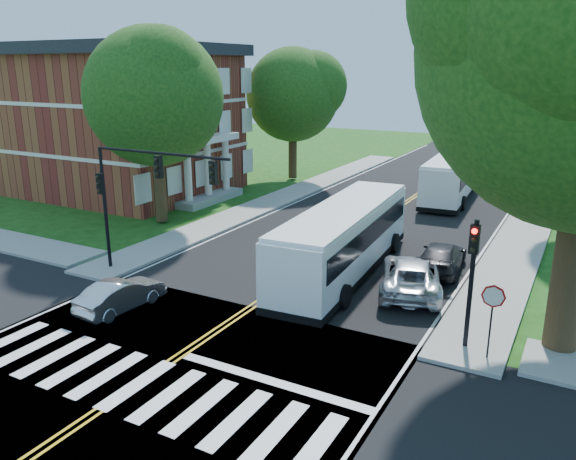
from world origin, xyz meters
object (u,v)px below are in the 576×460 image
Objects in this scene: bus_follow at (453,175)px; hatchback at (121,295)px; dark_sedan at (442,257)px; bus_lead at (344,238)px; signal_nw at (140,183)px; signal_ne at (472,268)px; suv at (412,275)px.

hatchback is at bearing 71.80° from bus_follow.
dark_sedan reaches higher than hatchback.
bus_follow is (0.75, 18.30, -0.05)m from bus_lead.
signal_nw reaches higher than hatchback.
signal_nw is 5.07m from hatchback.
suv is (-3.11, 4.15, -2.22)m from signal_ne.
signal_ne is 13.16m from hatchback.
bus_follow is 16.18m from dark_sedan.
bus_lead reaches higher than hatchback.
bus_follow is at bearing 70.28° from signal_nw.
suv is (2.65, -18.99, -0.89)m from bus_follow.
bus_follow is 19.19m from suv.
signal_ne is 5.64m from suv.
signal_ne is 1.19× the size of hatchback.
signal_ne is at bearing -161.93° from hatchback.
hatchback is at bearing 41.09° from dark_sedan.
signal_ne is at bearing 100.37° from bus_follow.
bus_lead is at bearing 84.04° from bus_follow.
signal_ne reaches higher than dark_sedan.
signal_ne is 0.37× the size of bus_follow.
hatchback is 11.92m from suv.
bus_follow is at bearing -96.08° from bus_lead.
signal_nw is at bearing 28.97° from bus_lead.
bus_follow is 3.25× the size of hatchback.
bus_follow is at bearing -83.84° from dark_sedan.
bus_lead is 18.32m from bus_follow.
suv is at bearing 76.05° from dark_sedan.
signal_nw is 0.58× the size of bus_lead.
signal_nw reaches higher than signal_ne.
suv is at bearing -138.34° from hatchback.
signal_nw is 9.36m from bus_lead.
hatchback is at bearing 21.83° from suv.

